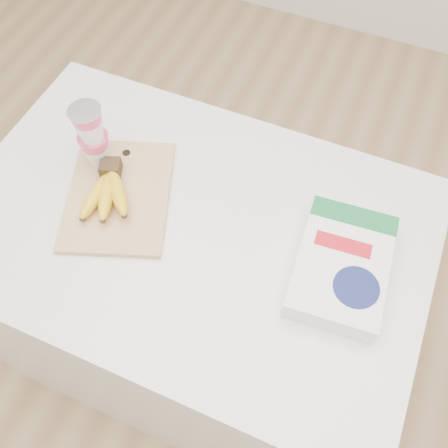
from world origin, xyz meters
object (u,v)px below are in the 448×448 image
object	(u,v)px
bananas	(107,190)
table	(197,296)
yogurt_stack	(92,135)
cereal_box	(342,266)
cutting_board	(119,195)

from	to	relation	value
bananas	table	bearing A→B (deg)	3.71
yogurt_stack	cereal_box	bearing A→B (deg)	-4.94
cutting_board	cereal_box	size ratio (longest dim) A/B	1.10
yogurt_stack	bananas	bearing A→B (deg)	-48.79
cutting_board	bananas	size ratio (longest dim) A/B	1.77
yogurt_stack	cereal_box	size ratio (longest dim) A/B	0.60
bananas	cereal_box	xyz separation A→B (m)	(0.56, 0.03, -0.01)
cutting_board	cereal_box	xyz separation A→B (m)	(0.54, 0.01, 0.02)
table	cutting_board	size ratio (longest dim) A/B	3.40
table	cutting_board	xyz separation A→B (m)	(-0.19, 0.00, 0.43)
bananas	yogurt_stack	xyz separation A→B (m)	(-0.07, 0.08, 0.07)
cutting_board	cereal_box	distance (m)	0.54
table	cutting_board	distance (m)	0.47
table	cereal_box	bearing A→B (deg)	2.65
yogurt_stack	table	bearing A→B (deg)	-14.45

